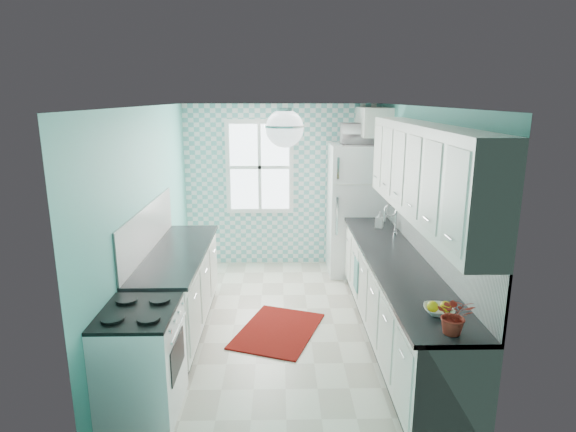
{
  "coord_description": "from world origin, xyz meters",
  "views": [
    {
      "loc": [
        -0.05,
        -5.17,
        2.6
      ],
      "look_at": [
        0.05,
        0.25,
        1.25
      ],
      "focal_mm": 30.0,
      "sensor_mm": 36.0,
      "label": 1
    }
  ],
  "objects_px": {
    "ceiling_light": "(285,128)",
    "stove": "(141,360)",
    "potted_plant": "(455,315)",
    "microwave": "(360,134)",
    "fruit_bowl": "(439,310)",
    "fridge": "(357,209)",
    "sink": "(382,237)"
  },
  "relations": [
    {
      "from": "fridge",
      "to": "fruit_bowl",
      "type": "xyz_separation_m",
      "value": [
        0.09,
        -3.5,
        0.0
      ]
    },
    {
      "from": "potted_plant",
      "to": "sink",
      "type": "bearing_deg",
      "value": 89.9
    },
    {
      "from": "ceiling_light",
      "to": "fruit_bowl",
      "type": "bearing_deg",
      "value": -37.31
    },
    {
      "from": "sink",
      "to": "fruit_bowl",
      "type": "xyz_separation_m",
      "value": [
        -0.0,
        -2.16,
        0.04
      ]
    },
    {
      "from": "ceiling_light",
      "to": "stove",
      "type": "relative_size",
      "value": 0.39
    },
    {
      "from": "microwave",
      "to": "fridge",
      "type": "bearing_deg",
      "value": 53.6
    },
    {
      "from": "fruit_bowl",
      "to": "sink",
      "type": "bearing_deg",
      "value": 89.89
    },
    {
      "from": "fridge",
      "to": "stove",
      "type": "relative_size",
      "value": 2.13
    },
    {
      "from": "fridge",
      "to": "stove",
      "type": "distance_m",
      "value": 4.11
    },
    {
      "from": "potted_plant",
      "to": "microwave",
      "type": "distance_m",
      "value": 3.96
    },
    {
      "from": "fridge",
      "to": "stove",
      "type": "bearing_deg",
      "value": -122.7
    },
    {
      "from": "potted_plant",
      "to": "ceiling_light",
      "type": "bearing_deg",
      "value": 134.1
    },
    {
      "from": "sink",
      "to": "fruit_bowl",
      "type": "distance_m",
      "value": 2.16
    },
    {
      "from": "stove",
      "to": "potted_plant",
      "type": "bearing_deg",
      "value": -11.61
    },
    {
      "from": "sink",
      "to": "microwave",
      "type": "relative_size",
      "value": 1.0
    },
    {
      "from": "stove",
      "to": "ceiling_light",
      "type": "bearing_deg",
      "value": 32.2
    },
    {
      "from": "potted_plant",
      "to": "microwave",
      "type": "relative_size",
      "value": 0.54
    },
    {
      "from": "fruit_bowl",
      "to": "microwave",
      "type": "distance_m",
      "value": 3.68
    },
    {
      "from": "ceiling_light",
      "to": "fridge",
      "type": "distance_m",
      "value": 3.13
    },
    {
      "from": "stove",
      "to": "potted_plant",
      "type": "height_order",
      "value": "potted_plant"
    },
    {
      "from": "sink",
      "to": "potted_plant",
      "type": "distance_m",
      "value": 2.49
    },
    {
      "from": "ceiling_light",
      "to": "sink",
      "type": "xyz_separation_m",
      "value": [
        1.2,
        1.24,
        -1.39
      ]
    },
    {
      "from": "ceiling_light",
      "to": "potted_plant",
      "type": "height_order",
      "value": "ceiling_light"
    },
    {
      "from": "fridge",
      "to": "sink",
      "type": "bearing_deg",
      "value": -84.23
    },
    {
      "from": "fridge",
      "to": "potted_plant",
      "type": "height_order",
      "value": "fridge"
    },
    {
      "from": "ceiling_light",
      "to": "microwave",
      "type": "bearing_deg",
      "value": 66.81
    },
    {
      "from": "ceiling_light",
      "to": "sink",
      "type": "height_order",
      "value": "ceiling_light"
    },
    {
      "from": "fridge",
      "to": "microwave",
      "type": "bearing_deg",
      "value": 55.05
    },
    {
      "from": "fridge",
      "to": "sink",
      "type": "distance_m",
      "value": 1.35
    },
    {
      "from": "stove",
      "to": "microwave",
      "type": "relative_size",
      "value": 1.7
    },
    {
      "from": "sink",
      "to": "fruit_bowl",
      "type": "bearing_deg",
      "value": -87.51
    },
    {
      "from": "fridge",
      "to": "microwave",
      "type": "relative_size",
      "value": 3.63
    }
  ]
}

